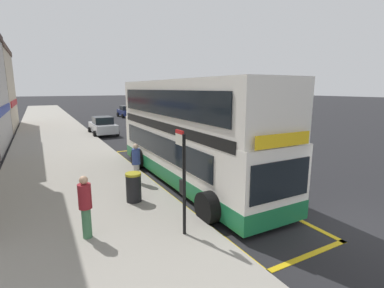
% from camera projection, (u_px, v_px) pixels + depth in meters
% --- Properties ---
extents(ground_plane, '(260.00, 260.00, 0.00)m').
position_uv_depth(ground_plane, '(112.00, 121.00, 35.76)').
color(ground_plane, black).
extents(pavement_near, '(6.00, 76.00, 0.14)m').
position_uv_depth(pavement_near, '(50.00, 124.00, 32.47)').
color(pavement_near, gray).
rests_on(pavement_near, ground).
extents(double_decker_bus, '(3.16, 10.92, 4.40)m').
position_uv_depth(double_decker_bus, '(188.00, 135.00, 12.32)').
color(double_decker_bus, white).
rests_on(double_decker_bus, ground).
extents(bus_bay_markings, '(2.88, 14.06, 0.01)m').
position_uv_depth(bus_bay_markings, '(182.00, 178.00, 12.99)').
color(bus_bay_markings, gold).
rests_on(bus_bay_markings, ground).
extents(bus_stop_sign, '(0.09, 0.51, 2.85)m').
position_uv_depth(bus_stop_sign, '(183.00, 175.00, 7.53)').
color(bus_stop_sign, black).
rests_on(bus_stop_sign, pavement_near).
extents(parked_car_navy_kerbside, '(2.09, 4.20, 1.62)m').
position_uv_depth(parked_car_navy_kerbside, '(127.00, 111.00, 40.46)').
color(parked_car_navy_kerbside, navy).
rests_on(parked_car_navy_kerbside, ground).
extents(parked_car_silver_ahead, '(2.09, 4.20, 1.62)m').
position_uv_depth(parked_car_silver_ahead, '(103.00, 126.00, 24.99)').
color(parked_car_silver_ahead, '#B2B5BA').
rests_on(parked_car_silver_ahead, ground).
extents(pedestrian_waiting_near_sign, '(0.34, 0.34, 1.72)m').
position_uv_depth(pedestrian_waiting_near_sign, '(85.00, 205.00, 7.42)').
color(pedestrian_waiting_near_sign, '#3F724C').
rests_on(pedestrian_waiting_near_sign, pavement_near).
extents(pedestrian_further_back, '(0.34, 0.34, 1.68)m').
position_uv_depth(pedestrian_further_back, '(136.00, 162.00, 11.81)').
color(pedestrian_further_back, '#B7B2AD').
rests_on(pedestrian_further_back, pavement_near).
extents(litter_bin, '(0.56, 0.56, 1.03)m').
position_uv_depth(litter_bin, '(134.00, 187.00, 9.94)').
color(litter_bin, black).
rests_on(litter_bin, pavement_near).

